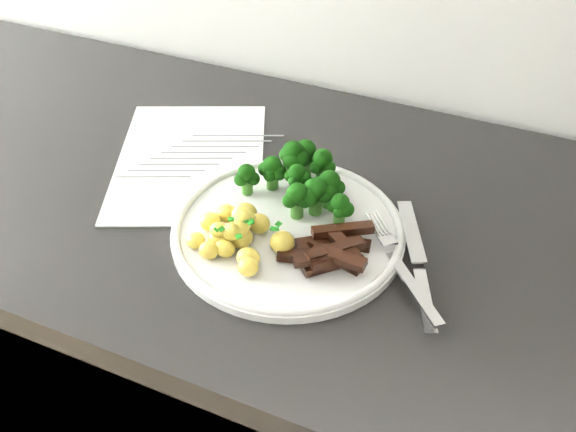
% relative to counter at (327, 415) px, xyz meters
% --- Properties ---
extents(counter, '(2.42, 0.60, 0.91)m').
position_rel_counter_xyz_m(counter, '(0.00, 0.00, 0.00)').
color(counter, black).
rests_on(counter, ground).
extents(recipe_paper, '(0.31, 0.35, 0.00)m').
position_rel_counter_xyz_m(recipe_paper, '(-0.24, 0.04, 0.46)').
color(recipe_paper, silver).
rests_on(recipe_paper, counter).
extents(plate, '(0.29, 0.29, 0.02)m').
position_rel_counter_xyz_m(plate, '(-0.05, -0.05, 0.46)').
color(plate, white).
rests_on(plate, counter).
extents(broccoli, '(0.16, 0.13, 0.06)m').
position_rel_counter_xyz_m(broccoli, '(-0.06, 0.01, 0.50)').
color(broccoli, '#30661E').
rests_on(broccoli, plate).
extents(potatoes, '(0.13, 0.11, 0.04)m').
position_rel_counter_xyz_m(potatoes, '(-0.10, -0.10, 0.48)').
color(potatoes, '#E1D050').
rests_on(potatoes, plate).
extents(beef_strips, '(0.11, 0.11, 0.03)m').
position_rel_counter_xyz_m(beef_strips, '(0.02, -0.08, 0.48)').
color(beef_strips, black).
rests_on(beef_strips, plate).
extents(fork, '(0.13, 0.16, 0.02)m').
position_rel_counter_xyz_m(fork, '(0.10, -0.08, 0.47)').
color(fork, silver).
rests_on(fork, plate).
extents(knife, '(0.10, 0.20, 0.02)m').
position_rel_counter_xyz_m(knife, '(0.12, -0.07, 0.46)').
color(knife, silver).
rests_on(knife, plate).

